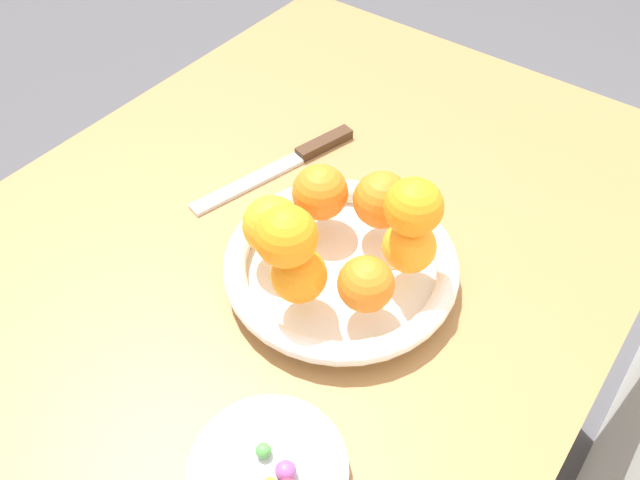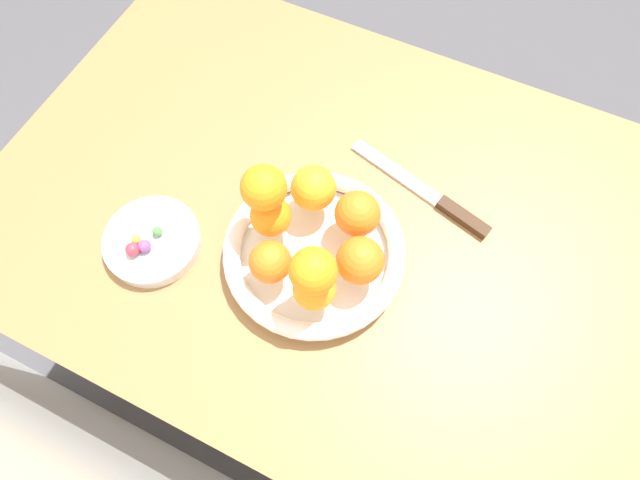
{
  "view_description": "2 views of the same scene",
  "coord_description": "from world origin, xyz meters",
  "px_view_note": "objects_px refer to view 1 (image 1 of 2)",
  "views": [
    {
      "loc": [
        0.37,
        0.34,
        1.31
      ],
      "look_at": [
        0.03,
        0.08,
        0.83
      ],
      "focal_mm": 35.0,
      "sensor_mm": 36.0,
      "label": 1
    },
    {
      "loc": [
        -0.14,
        0.34,
        1.44
      ],
      "look_at": [
        -0.03,
        0.1,
        0.86
      ],
      "focal_mm": 28.0,
      "sensor_mm": 36.0,
      "label": 2
    }
  ],
  "objects_px": {
    "orange_6": "(414,207)",
    "candy_ball_3": "(286,471)",
    "orange_3": "(299,275)",
    "orange_4": "(366,284)",
    "fruit_bowl": "(341,265)",
    "candy_ball_1": "(263,451)",
    "dining_table": "(284,293)",
    "candy_dish": "(269,473)",
    "orange_1": "(320,192)",
    "orange_5": "(409,246)",
    "orange_7": "(286,236)",
    "orange_2": "(272,225)",
    "knife": "(290,161)",
    "orange_0": "(382,200)"
  },
  "relations": [
    {
      "from": "fruit_bowl",
      "to": "orange_1",
      "type": "xyz_separation_m",
      "value": [
        -0.04,
        -0.06,
        0.05
      ]
    },
    {
      "from": "orange_5",
      "to": "orange_3",
      "type": "bearing_deg",
      "value": -34.4
    },
    {
      "from": "orange_2",
      "to": "orange_3",
      "type": "height_order",
      "value": "orange_2"
    },
    {
      "from": "orange_5",
      "to": "orange_1",
      "type": "bearing_deg",
      "value": -93.2
    },
    {
      "from": "orange_2",
      "to": "orange_3",
      "type": "distance_m",
      "value": 0.07
    },
    {
      "from": "orange_0",
      "to": "orange_2",
      "type": "xyz_separation_m",
      "value": [
        0.11,
        -0.07,
        0.0
      ]
    },
    {
      "from": "orange_1",
      "to": "orange_6",
      "type": "relative_size",
      "value": 1.08
    },
    {
      "from": "fruit_bowl",
      "to": "orange_4",
      "type": "height_order",
      "value": "orange_4"
    },
    {
      "from": "orange_0",
      "to": "candy_ball_1",
      "type": "bearing_deg",
      "value": 13.31
    },
    {
      "from": "orange_6",
      "to": "orange_7",
      "type": "height_order",
      "value": "orange_7"
    },
    {
      "from": "orange_1",
      "to": "candy_ball_1",
      "type": "relative_size",
      "value": 4.48
    },
    {
      "from": "orange_1",
      "to": "orange_6",
      "type": "bearing_deg",
      "value": 85.96
    },
    {
      "from": "dining_table",
      "to": "candy_dish",
      "type": "bearing_deg",
      "value": 37.19
    },
    {
      "from": "orange_5",
      "to": "orange_6",
      "type": "xyz_separation_m",
      "value": [
        0.0,
        -0.0,
        0.06
      ]
    },
    {
      "from": "orange_3",
      "to": "candy_ball_3",
      "type": "distance_m",
      "value": 0.19
    },
    {
      "from": "orange_5",
      "to": "knife",
      "type": "distance_m",
      "value": 0.26
    },
    {
      "from": "knife",
      "to": "candy_dish",
      "type": "bearing_deg",
      "value": 36.37
    },
    {
      "from": "dining_table",
      "to": "fruit_bowl",
      "type": "bearing_deg",
      "value": 94.64
    },
    {
      "from": "orange_0",
      "to": "fruit_bowl",
      "type": "bearing_deg",
      "value": -3.66
    },
    {
      "from": "orange_0",
      "to": "orange_1",
      "type": "relative_size",
      "value": 1.01
    },
    {
      "from": "orange_1",
      "to": "candy_dish",
      "type": "bearing_deg",
      "value": 28.18
    },
    {
      "from": "fruit_bowl",
      "to": "candy_ball_1",
      "type": "height_order",
      "value": "fruit_bowl"
    },
    {
      "from": "fruit_bowl",
      "to": "orange_7",
      "type": "height_order",
      "value": "orange_7"
    },
    {
      "from": "candy_dish",
      "to": "candy_ball_3",
      "type": "bearing_deg",
      "value": 104.81
    },
    {
      "from": "orange_1",
      "to": "orange_2",
      "type": "height_order",
      "value": "same"
    },
    {
      "from": "orange_5",
      "to": "candy_ball_1",
      "type": "height_order",
      "value": "orange_5"
    },
    {
      "from": "candy_ball_3",
      "to": "knife",
      "type": "relative_size",
      "value": 0.08
    },
    {
      "from": "orange_5",
      "to": "candy_ball_3",
      "type": "height_order",
      "value": "orange_5"
    },
    {
      "from": "orange_4",
      "to": "knife",
      "type": "bearing_deg",
      "value": -124.62
    },
    {
      "from": "orange_6",
      "to": "orange_0",
      "type": "bearing_deg",
      "value": -124.25
    },
    {
      "from": "orange_6",
      "to": "candy_ball_3",
      "type": "height_order",
      "value": "orange_6"
    },
    {
      "from": "orange_3",
      "to": "orange_6",
      "type": "relative_size",
      "value": 0.97
    },
    {
      "from": "orange_5",
      "to": "orange_6",
      "type": "distance_m",
      "value": 0.06
    },
    {
      "from": "orange_2",
      "to": "candy_ball_1",
      "type": "bearing_deg",
      "value": 37.34
    },
    {
      "from": "dining_table",
      "to": "candy_ball_1",
      "type": "distance_m",
      "value": 0.29
    },
    {
      "from": "fruit_bowl",
      "to": "orange_1",
      "type": "relative_size",
      "value": 4.07
    },
    {
      "from": "candy_dish",
      "to": "knife",
      "type": "xyz_separation_m",
      "value": [
        -0.35,
        -0.26,
        -0.01
      ]
    },
    {
      "from": "orange_0",
      "to": "candy_ball_1",
      "type": "relative_size",
      "value": 4.53
    },
    {
      "from": "orange_2",
      "to": "orange_5",
      "type": "xyz_separation_m",
      "value": [
        -0.07,
        0.14,
        -0.0
      ]
    },
    {
      "from": "candy_ball_1",
      "to": "knife",
      "type": "bearing_deg",
      "value": -144.23
    },
    {
      "from": "orange_3",
      "to": "orange_5",
      "type": "distance_m",
      "value": 0.12
    },
    {
      "from": "candy_ball_1",
      "to": "orange_2",
      "type": "bearing_deg",
      "value": -142.66
    },
    {
      "from": "orange_3",
      "to": "orange_4",
      "type": "bearing_deg",
      "value": 117.22
    },
    {
      "from": "candy_dish",
      "to": "orange_6",
      "type": "xyz_separation_m",
      "value": [
        -0.26,
        -0.02,
        0.12
      ]
    },
    {
      "from": "fruit_bowl",
      "to": "orange_1",
      "type": "height_order",
      "value": "orange_1"
    },
    {
      "from": "candy_ball_1",
      "to": "knife",
      "type": "xyz_separation_m",
      "value": [
        -0.34,
        -0.25,
        -0.02
      ]
    },
    {
      "from": "fruit_bowl",
      "to": "orange_0",
      "type": "distance_m",
      "value": 0.09
    },
    {
      "from": "dining_table",
      "to": "orange_2",
      "type": "bearing_deg",
      "value": 28.19
    },
    {
      "from": "orange_0",
      "to": "orange_5",
      "type": "bearing_deg",
      "value": 57.5
    },
    {
      "from": "orange_4",
      "to": "orange_3",
      "type": "bearing_deg",
      "value": -62.78
    }
  ]
}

